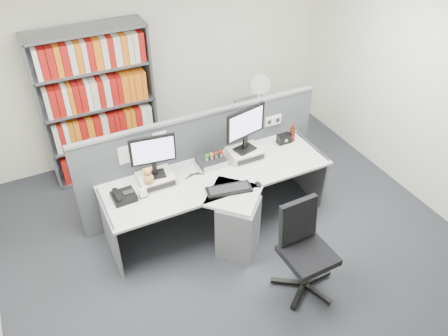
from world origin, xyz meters
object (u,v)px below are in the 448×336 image
monitor_right (246,126)px  keyboard (229,189)px  desk_fan (259,87)px  monitor_left (153,153)px  office_chair (304,246)px  shelving_unit (98,107)px  desk_calendar (143,193)px  cola_bottle (292,134)px  desk (226,204)px  speaker (284,139)px  desk_phone (123,196)px  mouse (258,184)px  desktop_pc (211,161)px  filing_cabinet (257,127)px

monitor_right → keyboard: size_ratio=1.06×
monitor_right → desk_fan: bearing=53.0°
monitor_left → office_chair: size_ratio=0.50×
monitor_left → shelving_unit: 1.49m
shelving_unit → office_chair: size_ratio=2.02×
desk_calendar → cola_bottle: size_ratio=0.45×
desk → cola_bottle: (1.12, 0.43, 0.35)m
keyboard → shelving_unit: 2.15m
monitor_left → desk_calendar: size_ratio=4.61×
speaker → cola_bottle: (0.11, -0.00, 0.03)m
keyboard → monitor_right: bearing=46.7°
office_chair → cola_bottle: bearing=61.8°
keyboard → desk_phone: (-1.05, 0.36, 0.02)m
monitor_left → keyboard: size_ratio=0.96×
monitor_left → desk_calendar: 0.43m
mouse → cola_bottle: bearing=35.7°
monitor_left → desk_phone: 0.55m
desk_calendar → speaker: speaker is taller
desktop_pc → cola_bottle: (1.10, -0.00, 0.05)m
monitor_left → speaker: bearing=1.6°
speaker → shelving_unit: shelving_unit is taller
shelving_unit → cola_bottle: bearing=-35.1°
desk_phone → shelving_unit: shelving_unit is taller
monitor_right → monitor_left: bearing=-180.0°
desktop_pc → desk_phone: desk_phone is taller
desk_calendar → filing_cabinet: desk_calendar is taller
shelving_unit → keyboard: bearing=-65.4°
keyboard → mouse: bearing=-11.6°
office_chair → shelving_unit: bearing=114.1°
keyboard → shelving_unit: size_ratio=0.26×
desk_fan → monitor_right: bearing=-127.0°
speaker → desk_fan: size_ratio=0.37×
desk_calendar → desk: bearing=-14.1°
desk → monitor_left: monitor_left is taller
desk_phone → cola_bottle: 2.19m
cola_bottle → desk_calendar: bearing=-174.0°
cola_bottle → keyboard: bearing=-155.5°
desk_calendar → shelving_unit: (-0.03, 1.63, 0.21)m
monitor_left → monitor_right: monitor_right is taller
speaker → keyboard: bearing=-153.0°
desk_calendar → keyboard: bearing=-19.8°
monitor_left → mouse: bearing=-28.9°
monitor_left → desktop_pc: bearing=3.9°
filing_cabinet → desk_fan: bearing=-90.0°
mouse → office_chair: office_chair is taller
mouse → shelving_unit: size_ratio=0.05×
desktop_pc → shelving_unit: bearing=123.0°
desk_calendar → desktop_pc: bearing=13.5°
desk_phone → filing_cabinet: desk_phone is taller
cola_bottle → speaker: bearing=177.9°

